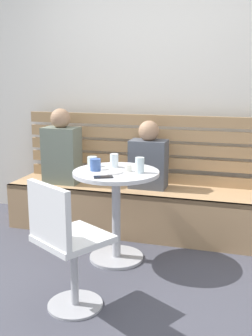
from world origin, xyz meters
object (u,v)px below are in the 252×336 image
at_px(cup_mug_blue, 95,165).
at_px(phone_on_table, 103,177).
at_px(white_chair, 65,242).
at_px(cup_espresso_small, 128,168).
at_px(cafe_table, 116,198).
at_px(person_adult, 62,150).
at_px(cup_glass_tall, 140,165).
at_px(cup_glass_short, 92,161).
at_px(cup_water_clear, 114,160).
at_px(booth_bench, 148,211).
at_px(person_child_left, 148,159).
at_px(plate_small, 112,172).

height_order(cup_mug_blue, phone_on_table, cup_mug_blue).
distance_m(white_chair, cup_espresso_small, 0.89).
xyz_separation_m(cafe_table, person_adult, (-0.75, 0.59, 0.25)).
xyz_separation_m(person_adult, cup_glass_tall, (0.94, -0.59, 0.04)).
xyz_separation_m(cup_glass_tall, phone_on_table, (-0.22, -0.22, -0.06)).
bearing_deg(cup_espresso_small, phone_on_table, -116.05).
xyz_separation_m(person_adult, cup_glass_short, (0.51, -0.48, 0.02)).
bearing_deg(cup_mug_blue, white_chair, -83.51).
bearing_deg(cup_water_clear, phone_on_table, -84.61).
distance_m(cafe_table, cup_mug_blue, 0.31).
bearing_deg(phone_on_table, person_adult, 16.67).
xyz_separation_m(cup_water_clear, phone_on_table, (0.03, -0.35, -0.05)).
bearing_deg(cup_espresso_small, cup_glass_tall, -12.37).
xyz_separation_m(booth_bench, person_child_left, (-0.01, 0.04, 0.50)).
bearing_deg(cafe_table, cup_glass_short, 155.25).
bearing_deg(cup_espresso_small, person_adult, 145.85).
distance_m(cup_mug_blue, phone_on_table, 0.24).
bearing_deg(person_child_left, cafe_table, -98.67).
bearing_deg(booth_bench, white_chair, -97.39).
bearing_deg(cup_glass_tall, person_adult, 147.76).
bearing_deg(cup_glass_tall, cup_water_clear, 152.34).
bearing_deg(plate_small, cup_water_clear, 102.43).
height_order(booth_bench, cup_mug_blue, cup_mug_blue).
bearing_deg(person_child_left, cup_espresso_small, -90.48).
bearing_deg(person_child_left, cup_water_clear, -106.56).
distance_m(cup_water_clear, cup_glass_tall, 0.28).
relative_size(cafe_table, person_adult, 1.02).
bearing_deg(cup_mug_blue, person_child_left, 69.57).
xyz_separation_m(booth_bench, cup_mug_blue, (-0.27, -0.65, 0.57)).
distance_m(person_adult, cup_glass_short, 0.70).
relative_size(cafe_table, cup_espresso_small, 13.21).
relative_size(cup_glass_tall, cup_mug_blue, 1.26).
distance_m(cup_glass_short, cup_glass_tall, 0.45).
relative_size(white_chair, plate_small, 5.00).
height_order(booth_bench, cup_water_clear, cup_water_clear).
relative_size(white_chair, cup_glass_short, 10.63).
bearing_deg(cup_espresso_small, person_child_left, 89.52).
relative_size(booth_bench, cup_espresso_small, 48.21).
bearing_deg(cup_espresso_small, white_chair, -101.37).
relative_size(white_chair, cup_espresso_small, 15.18).
relative_size(cup_water_clear, cup_mug_blue, 1.16).
bearing_deg(person_adult, booth_bench, 1.88).
distance_m(white_chair, person_adult, 1.58).
distance_m(booth_bench, cup_mug_blue, 0.91).
height_order(cafe_table, cup_water_clear, cup_water_clear).
distance_m(person_child_left, cup_water_clear, 0.56).
relative_size(cup_glass_tall, plate_small, 0.71).
relative_size(person_adult, cup_espresso_small, 12.97).
bearing_deg(cup_glass_short, plate_small, -36.96).
xyz_separation_m(cup_glass_short, plate_small, (0.23, -0.17, -0.03)).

